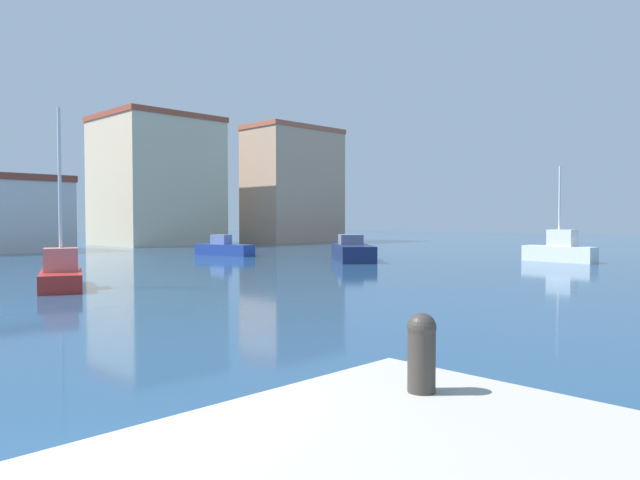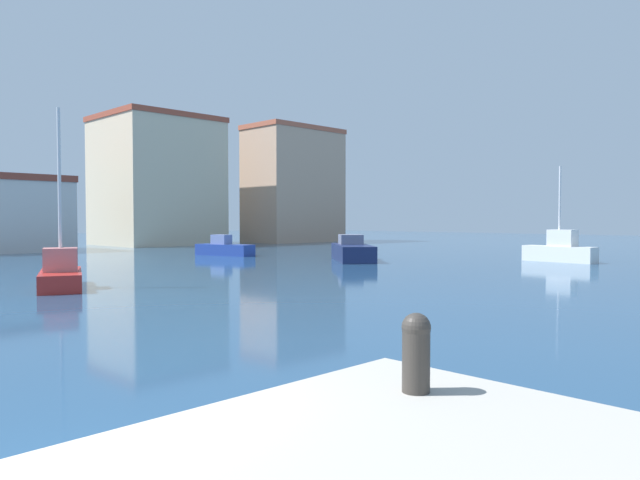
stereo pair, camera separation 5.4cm
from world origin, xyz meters
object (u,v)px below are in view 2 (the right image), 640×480
at_px(sailboat_red_distant_east, 61,274).
at_px(motorboat_blue_center_channel, 224,248).
at_px(mooring_bollard, 416,349).
at_px(sailboat_white_near_pier, 560,250).
at_px(motorboat_navy_far_right, 352,251).

bearing_deg(sailboat_red_distant_east, motorboat_blue_center_channel, 36.80).
bearing_deg(mooring_bollard, sailboat_red_distant_east, 76.76).
xyz_separation_m(sailboat_white_near_pier, sailboat_red_distant_east, (-25.80, 7.22, -0.19)).
xyz_separation_m(mooring_bollard, motorboat_navy_far_right, (22.64, 21.02, -0.87)).
relative_size(mooring_bollard, sailboat_white_near_pier, 0.12).
bearing_deg(motorboat_blue_center_channel, mooring_bollard, -123.30).
bearing_deg(sailboat_white_near_pier, mooring_bollard, -159.01).
bearing_deg(sailboat_white_near_pier, motorboat_navy_far_right, 128.88).
height_order(sailboat_white_near_pier, motorboat_navy_far_right, sailboat_white_near_pier).
xyz_separation_m(mooring_bollard, motorboat_blue_center_channel, (20.02, 30.49, -0.94)).
relative_size(sailboat_red_distant_east, motorboat_navy_far_right, 1.12).
relative_size(sailboat_red_distant_east, motorboat_blue_center_channel, 1.45).
xyz_separation_m(sailboat_white_near_pier, motorboat_blue_center_channel, (-10.21, 18.89, -0.23)).
bearing_deg(motorboat_navy_far_right, sailboat_red_distant_east, -173.12).
height_order(mooring_bollard, sailboat_red_distant_east, sailboat_red_distant_east).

